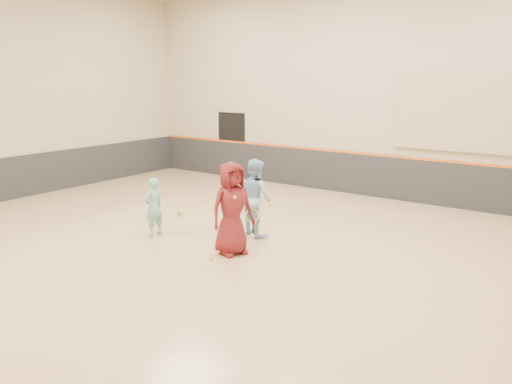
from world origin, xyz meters
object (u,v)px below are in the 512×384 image
Objects in this scene: girl at (154,207)px; instructor at (255,197)px; young_man at (232,208)px; spare_racket at (182,210)px.

instructor is at bearing 130.53° from girl.
young_man is (2.08, 0.08, 0.27)m from girl.
instructor reaches higher than girl.
instructor reaches higher than spare_racket.
girl is 2.09m from young_man.
spare_racket is (-2.90, 1.61, -0.83)m from young_man.
instructor is (1.72, 1.35, 0.19)m from girl.
instructor is 2.68m from spare_racket.
young_man reaches higher than instructor.
girl is 2.20m from instructor.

